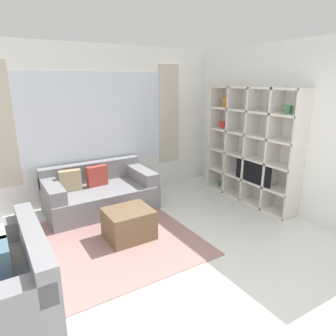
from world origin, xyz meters
TOP-DOWN VIEW (x-y plane):
  - ground_plane at (0.00, 0.00)m, footprint 16.00×16.00m
  - wall_back at (0.00, 3.34)m, footprint 6.02×0.11m
  - wall_right at (2.45, 1.66)m, footprint 0.07×4.51m
  - area_rug at (-0.82, 1.68)m, footprint 2.94×2.15m
  - shelving_unit at (2.26, 1.77)m, footprint 0.36×1.91m
  - couch_main at (-0.20, 2.81)m, footprint 1.76×0.99m
  - ottoman at (-0.19, 1.64)m, footprint 0.62×0.54m

SIDE VIEW (x-z plane):
  - ground_plane at x=0.00m, z-range 0.00..0.00m
  - area_rug at x=-0.82m, z-range 0.00..0.01m
  - ottoman at x=-0.19m, z-range 0.00..0.42m
  - couch_main at x=-0.20m, z-range -0.08..0.65m
  - shelving_unit at x=2.26m, z-range -0.01..2.00m
  - wall_right at x=2.45m, z-range 0.00..2.70m
  - wall_back at x=0.00m, z-range 0.01..2.71m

